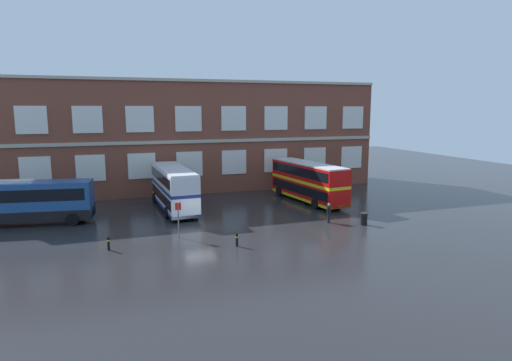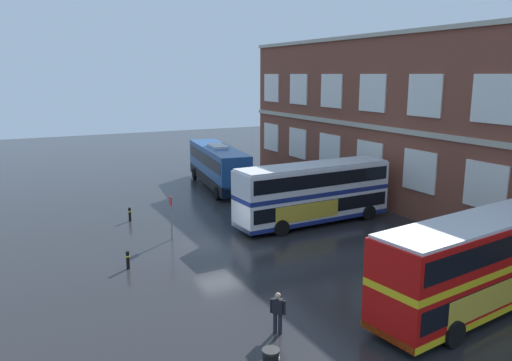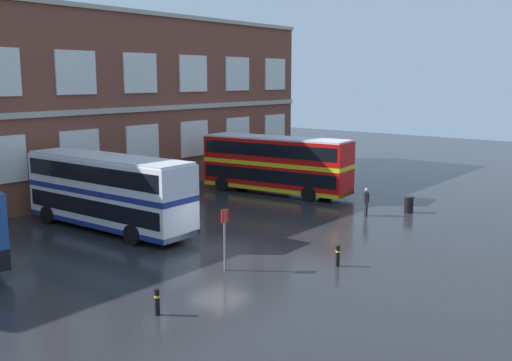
{
  "view_description": "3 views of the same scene",
  "coord_description": "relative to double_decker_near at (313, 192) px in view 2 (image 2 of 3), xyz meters",
  "views": [
    {
      "loc": [
        -7.01,
        -34.18,
        9.64
      ],
      "look_at": [
        5.53,
        1.83,
        3.33
      ],
      "focal_mm": 30.52,
      "sensor_mm": 36.0,
      "label": 1
    },
    {
      "loc": [
        26.23,
        -10.89,
        9.9
      ],
      "look_at": [
        1.72,
        1.62,
        4.03
      ],
      "focal_mm": 35.0,
      "sensor_mm": 36.0,
      "label": 2
    },
    {
      "loc": [
        -19.81,
        -18.39,
        8.19
      ],
      "look_at": [
        4.02,
        1.01,
        2.75
      ],
      "focal_mm": 40.62,
      "sensor_mm": 36.0,
      "label": 3
    }
  ],
  "objects": [
    {
      "name": "safety_bollard_west",
      "position": [
        -6.17,
        -10.91,
        -1.66
      ],
      "size": [
        0.19,
        0.19,
        0.95
      ],
      "color": "black",
      "rests_on": "ground"
    },
    {
      "name": "double_decker_middle",
      "position": [
        13.87,
        -0.91,
        0.0
      ],
      "size": [
        3.92,
        11.23,
        4.07
      ],
      "color": "red",
      "rests_on": "ground"
    },
    {
      "name": "ground_plane",
      "position": [
        0.97,
        -5.3,
        -2.15
      ],
      "size": [
        120.0,
        120.0,
        0.0
      ],
      "primitive_type": "plane",
      "color": "#232326"
    },
    {
      "name": "bus_stand_flag",
      "position": [
        -1.11,
        -9.52,
        -0.51
      ],
      "size": [
        0.44,
        0.1,
        2.7
      ],
      "color": "slate",
      "rests_on": "ground"
    },
    {
      "name": "double_decker_near",
      "position": [
        0.0,
        0.0,
        0.0
      ],
      "size": [
        3.2,
        11.09,
        4.07
      ],
      "color": "silver",
      "rests_on": "ground"
    },
    {
      "name": "waiting_passenger",
      "position": [
        11.73,
        -9.35,
        -1.22
      ],
      "size": [
        0.53,
        0.52,
        1.7
      ],
      "color": "black",
      "rests_on": "ground"
    },
    {
      "name": "touring_coach",
      "position": [
        -13.26,
        -1.35,
        -0.24
      ],
      "size": [
        12.24,
        4.24,
        3.8
      ],
      "color": "navy",
      "rests_on": "ground"
    },
    {
      "name": "brick_terminal_building",
      "position": [
        2.82,
        10.68,
        4.14
      ],
      "size": [
        46.78,
        8.19,
        12.87
      ],
      "color": "brown",
      "rests_on": "ground"
    },
    {
      "name": "safety_bollard_east",
      "position": [
        2.43,
        -13.01,
        -1.66
      ],
      "size": [
        0.19,
        0.19,
        0.95
      ],
      "color": "black",
      "rests_on": "ground"
    }
  ]
}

